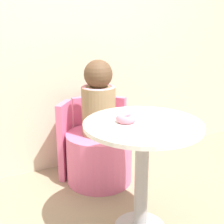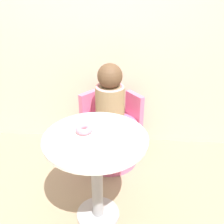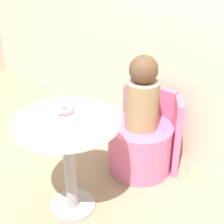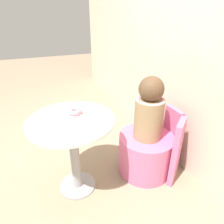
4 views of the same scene
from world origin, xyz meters
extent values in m
plane|color=gray|center=(0.00, 0.00, 0.00)|extent=(12.00, 12.00, 0.00)
cube|color=beige|center=(0.00, 1.13, 1.20)|extent=(6.00, 0.06, 2.40)
cylinder|color=#99999E|center=(0.08, 0.03, 0.01)|extent=(0.33, 0.33, 0.02)
cylinder|color=#99999E|center=(0.08, 0.03, 0.35)|extent=(0.08, 0.08, 0.67)
cylinder|color=white|center=(0.08, 0.03, 0.70)|extent=(0.68, 0.68, 0.02)
cylinder|color=#DB6693|center=(0.11, 0.72, 0.20)|extent=(0.52, 0.52, 0.40)
cube|color=#DB6693|center=(0.11, 1.00, 0.32)|extent=(0.22, 0.05, 0.64)
cube|color=#DB6693|center=(0.33, 0.90, 0.32)|extent=(0.18, 0.20, 0.64)
cube|color=#DB6693|center=(-0.11, 0.90, 0.32)|extent=(0.18, 0.20, 0.64)
cylinder|color=#937A56|center=(0.11, 0.72, 0.59)|extent=(0.26, 0.26, 0.38)
torus|color=pink|center=(0.11, 0.72, 0.77)|extent=(0.26, 0.26, 0.04)
sphere|color=brown|center=(0.11, 0.72, 0.88)|extent=(0.22, 0.22, 0.22)
torus|color=pink|center=(0.00, 0.08, 0.73)|extent=(0.12, 0.12, 0.04)
cube|color=silver|center=(0.02, -0.15, 0.71)|extent=(0.16, 0.16, 0.01)
camera|label=1|loc=(-0.82, -1.38, 1.28)|focal=50.00mm
camera|label=2|loc=(0.31, -1.37, 1.63)|focal=42.00mm
camera|label=3|loc=(1.49, -0.95, 1.64)|focal=50.00mm
camera|label=4|loc=(1.45, -0.17, 1.46)|focal=32.00mm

